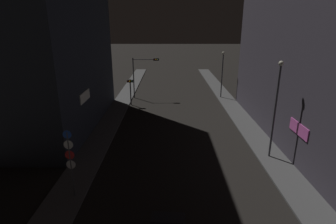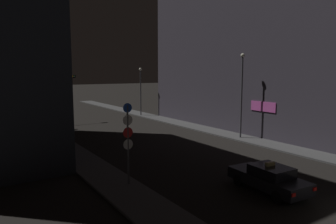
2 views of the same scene
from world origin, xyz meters
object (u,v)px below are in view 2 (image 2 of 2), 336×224
Objects in this scene: taxi at (269,178)px; street_lamp_near_block at (242,88)px; street_lamp_far_block at (141,86)px; sign_pole_left at (128,137)px; traffic_light_left_kerb at (53,106)px; traffic_light_overhead at (56,89)px.

taxi is 13.86m from street_lamp_near_block.
street_lamp_near_block is 18.81m from street_lamp_far_block.
sign_pole_left is at bearing -119.90° from street_lamp_far_block.
traffic_light_left_kerb is at bearing 131.71° from street_lamp_near_block.
sign_pole_left is at bearing -92.48° from traffic_light_left_kerb.
traffic_light_left_kerb is (-1.34, -3.75, -1.67)m from traffic_light_overhead.
taxi is 25.82m from traffic_light_left_kerb.
traffic_light_overhead is 1.33× the size of sign_pole_left.
taxi is 0.58× the size of street_lamp_near_block.
traffic_light_overhead is at bearing 84.74° from sign_pole_left.
traffic_light_overhead is 22.45m from street_lamp_near_block.
street_lamp_far_block is (8.06, 28.94, 3.50)m from taxi.
street_lamp_near_block is at bearing -48.29° from traffic_light_left_kerb.
traffic_light_overhead is 1.67× the size of traffic_light_left_kerb.
traffic_light_overhead is at bearing 179.61° from street_lamp_far_block.
traffic_light_overhead reaches higher than traffic_light_left_kerb.
street_lamp_near_block is (8.54, 10.15, 4.05)m from taxi.
street_lamp_far_block is at bearing 74.44° from taxi.
street_lamp_far_block is (11.66, -0.08, 0.00)m from traffic_light_overhead.
street_lamp_far_block is at bearing -0.39° from traffic_light_overhead.
street_lamp_far_block is (13.00, 3.67, 1.67)m from traffic_light_left_kerb.
sign_pole_left reaches higher than traffic_light_left_kerb.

